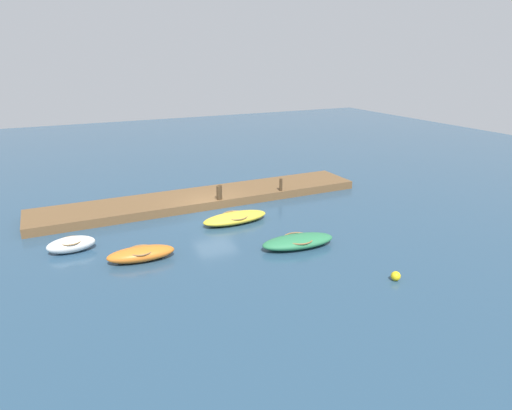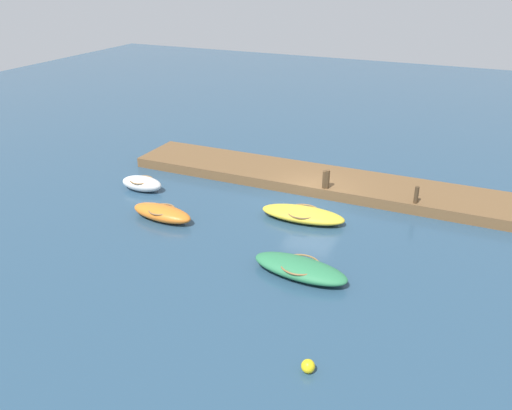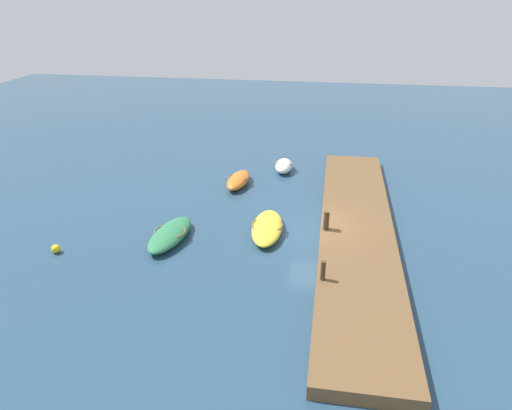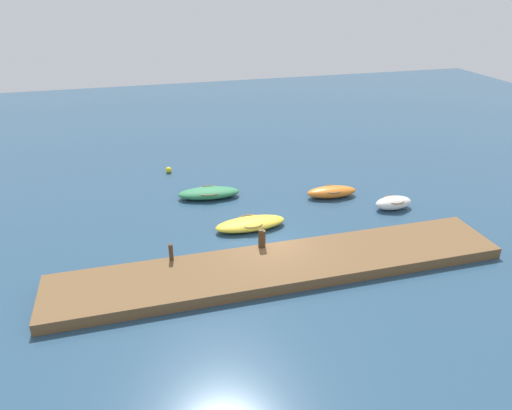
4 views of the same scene
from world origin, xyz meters
TOP-DOWN VIEW (x-y plane):
  - ground_plane at (0.00, 0.00)m, footprint 84.00×84.00m
  - dock_platform at (0.00, -1.99)m, footprint 21.56×3.53m
  - rowboat_orange at (5.58, 5.07)m, footprint 3.24×1.44m
  - rowboat_green at (-1.91, 6.98)m, footprint 3.98×1.87m
  - dinghy_white at (8.48, 2.56)m, footprint 2.31×1.21m
  - rowboat_yellow at (-0.39, 2.43)m, footprint 4.02×1.69m
  - mooring_post_west at (-4.99, -0.47)m, footprint 0.20×0.20m
  - mooring_post_mid_west at (-0.62, -0.47)m, footprint 0.23×0.23m
  - mooring_post_mid_east at (-0.52, -0.47)m, footprint 0.28×0.28m
  - marker_buoy at (-3.93, 11.82)m, footprint 0.42×0.42m

SIDE VIEW (x-z plane):
  - ground_plane at x=0.00m, z-range 0.00..0.00m
  - marker_buoy at x=-3.93m, z-range 0.00..0.42m
  - dock_platform at x=0.00m, z-range 0.00..0.54m
  - rowboat_yellow at x=-0.39m, z-range 0.01..0.59m
  - rowboat_green at x=-1.91m, z-range 0.01..0.63m
  - rowboat_orange at x=5.58m, z-range 0.01..0.69m
  - dinghy_white at x=8.48m, z-range 0.01..0.77m
  - mooring_post_west at x=-4.99m, z-range 0.54..1.37m
  - mooring_post_mid_east at x=-0.52m, z-range 0.54..1.45m
  - mooring_post_mid_west at x=-0.62m, z-range 0.54..1.50m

